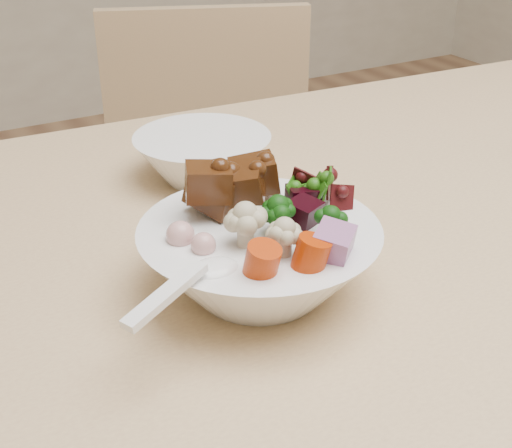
% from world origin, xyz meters
% --- Properties ---
extents(chair_far, '(0.53, 0.53, 0.89)m').
position_xyz_m(chair_far, '(-0.19, 0.89, 0.50)').
color(chair_far, tan).
rests_on(chair_far, ground).
extents(food_bowl, '(0.21, 0.21, 0.11)m').
position_xyz_m(food_bowl, '(-0.48, 0.20, 0.85)').
color(food_bowl, white).
rests_on(food_bowl, dining_table).
extents(soup_spoon, '(0.11, 0.06, 0.02)m').
position_xyz_m(soup_spoon, '(-0.55, 0.16, 0.88)').
color(soup_spoon, white).
rests_on(soup_spoon, food_bowl).
extents(side_bowl, '(0.16, 0.16, 0.05)m').
position_xyz_m(side_bowl, '(-0.42, 0.44, 0.84)').
color(side_bowl, white).
rests_on(side_bowl, dining_table).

